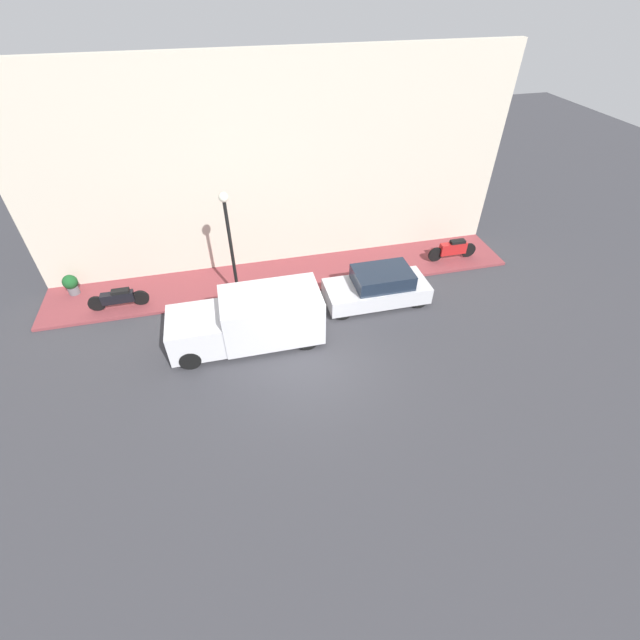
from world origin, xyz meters
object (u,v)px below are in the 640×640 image
parked_car (378,287)px  streetlamp (229,233)px  potted_plant (71,284)px  delivery_van (249,320)px  motorcycle_red (453,249)px  motorcycle_black (118,298)px

parked_car → streetlamp: (1.34, 5.08, 2.21)m
potted_plant → delivery_van: bearing=-123.1°
delivery_van → potted_plant: 7.57m
motorcycle_red → motorcycle_black: size_ratio=1.01×
streetlamp → potted_plant: (1.68, 6.13, -2.29)m
parked_car → motorcycle_red: bearing=-64.4°
motorcycle_black → motorcycle_red: bearing=-89.0°
streetlamp → parked_car: bearing=-104.8°
parked_car → potted_plant: 11.61m
parked_car → potted_plant: bearing=74.9°
parked_car → delivery_van: 5.01m
delivery_van → motorcycle_black: delivery_van is taller
motorcycle_red → streetlamp: (-0.59, 9.12, 2.26)m
delivery_van → motorcycle_black: size_ratio=2.34×
delivery_van → streetlamp: (2.45, 0.21, 1.92)m
motorcycle_red → streetlamp: 9.42m
motorcycle_black → streetlamp: bearing=-94.9°
potted_plant → motorcycle_black: bearing=-125.4°
parked_car → motorcycle_black: parked_car is taller
delivery_van → motorcycle_black: bearing=57.9°
streetlamp → potted_plant: size_ratio=5.20×
motorcycle_black → potted_plant: size_ratio=2.64×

